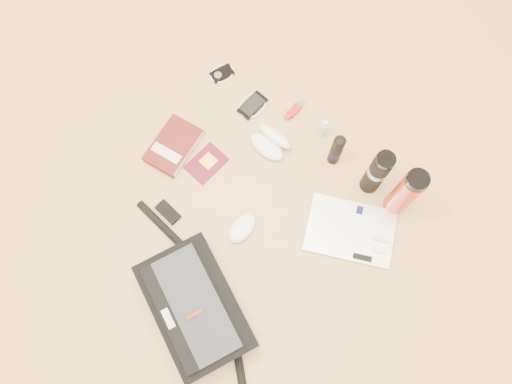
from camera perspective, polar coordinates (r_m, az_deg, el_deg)
ground at (r=1.74m, az=-1.07°, el=-4.46°), size 4.00×4.00×0.00m
messenger_bag at (r=1.66m, az=-7.01°, el=-12.84°), size 0.77×0.42×0.12m
laptop at (r=1.76m, az=10.76°, el=-4.40°), size 0.36×0.31×0.03m
book at (r=1.85m, az=-9.38°, el=5.19°), size 0.16×0.22×0.04m
passport at (r=1.82m, az=-5.68°, el=3.29°), size 0.11×0.15×0.01m
mouse at (r=1.73m, az=-1.63°, el=-4.17°), size 0.07×0.12×0.04m
sunglasses_case at (r=1.82m, az=1.72°, el=5.77°), size 0.15×0.13×0.08m
ipod at (r=1.98m, az=-3.93°, el=13.35°), size 0.10×0.10×0.01m
phone at (r=1.91m, az=-0.40°, el=9.87°), size 0.10×0.12×0.01m
inhaler at (r=1.89m, az=4.42°, el=9.32°), size 0.03×0.10×0.03m
spray_bottle at (r=1.83m, az=7.71°, el=7.15°), size 0.03×0.03×0.11m
aerosol_can at (r=1.76m, az=9.18°, el=4.77°), size 0.05×0.05×0.18m
thermos_black at (r=1.71m, az=13.65°, el=2.18°), size 0.09×0.09×0.26m
thermos_red at (r=1.70m, az=16.65°, el=-0.12°), size 0.09×0.09×0.29m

